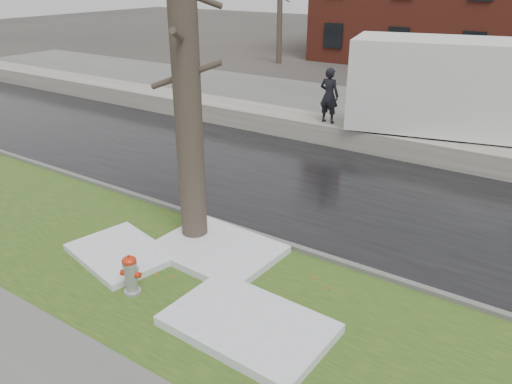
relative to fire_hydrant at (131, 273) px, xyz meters
The scene contains 15 objects.
ground 2.30m from the fire_hydrant, 75.15° to the left, with size 120.00×120.00×0.00m, color #47423D.
verge 1.19m from the fire_hydrant, 58.09° to the left, with size 60.00×4.50×0.04m, color #264617.
road 6.72m from the fire_hydrant, 85.06° to the left, with size 60.00×7.00×0.03m, color black.
parking_lot 15.20m from the fire_hydrant, 87.82° to the left, with size 60.00×9.00×0.03m, color slate.
curb 3.26m from the fire_hydrant, 79.70° to the left, with size 60.00×0.15×0.14m, color slate.
snowbank 10.89m from the fire_hydrant, 86.96° to the left, with size 60.00×1.60×0.75m, color #AEAA9F.
bg_tree_left 26.89m from the fire_hydrant, 115.29° to the left, with size 1.40×1.62×6.50m.
bg_tree_center 28.83m from the fire_hydrant, 100.89° to the left, with size 1.40×1.62×6.50m.
fire_hydrant is the anchor object (origin of this frame).
tree 4.01m from the fire_hydrant, 99.61° to the left, with size 1.44×1.65×7.34m.
box_truck 12.72m from the fire_hydrant, 73.68° to the left, with size 11.36×4.70×3.76m.
worker 10.69m from the fire_hydrant, 95.91° to the left, with size 0.71×0.47×1.95m, color black.
snow_patch_near 2.15m from the fire_hydrant, 78.10° to the left, with size 2.60×2.00×0.16m, color white.
snow_patch_far 1.53m from the fire_hydrant, 146.51° to the left, with size 2.20×1.60×0.14m, color white.
snow_patch_side 2.51m from the fire_hydrant, ahead, with size 2.80×1.80×0.18m, color white.
Camera 1 is at (5.86, -7.52, 5.73)m, focal length 35.00 mm.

